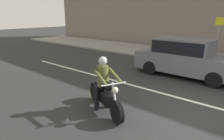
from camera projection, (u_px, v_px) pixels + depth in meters
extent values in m
plane|color=#2A2A2A|center=(193.00, 115.00, 5.60)|extent=(80.00, 80.00, 0.00)
cube|color=silver|center=(188.00, 100.00, 6.56)|extent=(18.00, 0.14, 0.01)
cylinder|color=black|center=(117.00, 112.00, 5.10)|extent=(0.62, 0.37, 0.63)
cylinder|color=black|center=(95.00, 92.00, 6.45)|extent=(0.62, 0.37, 0.63)
cylinder|color=silver|center=(115.00, 98.00, 5.11)|extent=(0.35, 0.20, 0.78)
cube|color=black|center=(105.00, 96.00, 5.74)|extent=(0.90, 0.60, 0.32)
ellipsoid|color=black|center=(108.00, 86.00, 5.44)|extent=(0.54, 0.41, 0.22)
cube|color=black|center=(102.00, 85.00, 5.82)|extent=(0.57, 0.43, 0.10)
cylinder|color=silver|center=(114.00, 84.00, 5.07)|extent=(0.32, 0.66, 0.04)
sphere|color=silver|center=(115.00, 90.00, 5.03)|extent=(0.17, 0.17, 0.17)
cylinder|color=silver|center=(105.00, 95.00, 6.10)|extent=(0.67, 0.35, 0.07)
cylinder|color=black|center=(97.00, 99.00, 5.80)|extent=(0.20, 0.20, 0.72)
cylinder|color=black|center=(109.00, 96.00, 5.97)|extent=(0.20, 0.20, 0.72)
cylinder|color=brown|center=(103.00, 76.00, 5.68)|extent=(0.45, 0.45, 0.60)
cylinder|color=brown|center=(100.00, 78.00, 5.26)|extent=(0.72, 0.38, 0.28)
cylinder|color=brown|center=(115.00, 76.00, 5.44)|extent=(0.72, 0.38, 0.28)
sphere|color=tan|center=(103.00, 62.00, 5.55)|extent=(0.20, 0.20, 0.20)
sphere|color=#B7B7BC|center=(103.00, 61.00, 5.55)|extent=(0.25, 0.25, 0.25)
cube|color=slate|center=(186.00, 63.00, 8.99)|extent=(4.52, 1.76, 0.80)
cube|color=slate|center=(183.00, 46.00, 8.93)|extent=(2.48, 1.62, 0.68)
cube|color=black|center=(183.00, 46.00, 8.93)|extent=(2.29, 1.65, 0.54)
cylinder|color=black|center=(219.00, 75.00, 8.21)|extent=(0.64, 1.82, 0.64)
cylinder|color=black|center=(158.00, 65.00, 9.95)|extent=(0.64, 1.82, 0.64)
cylinder|color=gray|center=(217.00, 39.00, 11.62)|extent=(0.08, 0.08, 2.50)
cube|color=yellow|center=(220.00, 21.00, 11.32)|extent=(0.44, 0.03, 0.44)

